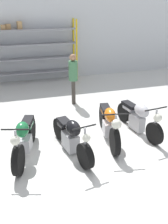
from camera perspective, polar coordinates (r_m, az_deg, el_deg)
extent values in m
plane|color=silver|center=(6.74, 1.00, -6.77)|extent=(30.00, 30.00, 0.00)
cube|color=silver|center=(12.15, -8.62, 15.83)|extent=(30.00, 0.08, 3.60)
cylinder|color=yellow|center=(11.86, -1.66, 13.83)|extent=(0.08, 0.08, 2.76)
cylinder|color=yellow|center=(12.38, -2.37, 14.24)|extent=(0.08, 0.08, 2.76)
cube|color=gray|center=(11.95, -12.21, 8.89)|extent=(4.35, 0.55, 0.05)
cube|color=gray|center=(11.81, -12.47, 11.82)|extent=(4.35, 0.55, 0.05)
cube|color=gray|center=(11.70, -12.75, 14.82)|extent=(4.35, 0.55, 0.05)
cube|color=gray|center=(11.62, -13.04, 17.87)|extent=(4.35, 0.55, 0.05)
cube|color=#A87F51|center=(11.57, -18.00, 17.94)|extent=(0.20, 0.24, 0.20)
cube|color=#A87F51|center=(11.67, -16.92, 18.16)|extent=(0.22, 0.25, 0.21)
cube|color=tan|center=(11.68, -14.54, 18.66)|extent=(0.21, 0.33, 0.31)
cylinder|color=black|center=(5.61, -14.78, -10.58)|extent=(0.33, 0.68, 0.67)
cylinder|color=black|center=(6.75, -12.08, -4.03)|extent=(0.33, 0.68, 0.67)
cube|color=#ADADB2|center=(6.23, -13.17, -7.03)|extent=(0.36, 0.45, 0.33)
ellipsoid|color=#196B38|center=(5.86, -13.94, -3.90)|extent=(0.41, 0.51, 0.35)
cube|color=black|center=(6.34, -12.86, -2.11)|extent=(0.40, 0.62, 0.10)
cube|color=#196B38|center=(6.41, -12.71, -2.68)|extent=(0.31, 0.44, 0.12)
cylinder|color=#ADADB2|center=(5.43, -15.12, -7.36)|extent=(0.06, 0.06, 0.71)
sphere|color=silver|center=(5.30, -15.47, -6.33)|extent=(0.20, 0.20, 0.20)
cylinder|color=black|center=(5.29, -15.45, -3.88)|extent=(0.57, 0.20, 0.04)
cylinder|color=black|center=(5.62, 0.29, -10.01)|extent=(0.26, 0.62, 0.60)
cylinder|color=black|center=(6.78, -5.54, -3.82)|extent=(0.26, 0.62, 0.60)
cube|color=#ADADB2|center=(6.24, -3.11, -6.66)|extent=(0.37, 0.56, 0.43)
ellipsoid|color=black|center=(5.89, -2.51, -3.72)|extent=(0.40, 0.56, 0.37)
cube|color=black|center=(6.33, -4.48, -2.26)|extent=(0.34, 0.52, 0.10)
cube|color=black|center=(6.44, -4.76, -2.68)|extent=(0.28, 0.37, 0.12)
cylinder|color=#ADADB2|center=(5.45, 0.20, -6.86)|extent=(0.06, 0.06, 0.70)
sphere|color=silver|center=(5.33, 0.55, -5.94)|extent=(0.18, 0.18, 0.18)
cylinder|color=black|center=(5.31, 0.05, -3.48)|extent=(0.56, 0.14, 0.04)
cylinder|color=black|center=(6.11, 7.06, -6.76)|extent=(0.25, 0.69, 0.67)
cylinder|color=black|center=(7.38, 4.43, -1.04)|extent=(0.25, 0.69, 0.67)
cube|color=#ADADB2|center=(6.80, 5.51, -3.70)|extent=(0.32, 0.45, 0.34)
ellipsoid|color=orange|center=(6.44, 5.99, -0.66)|extent=(0.38, 0.58, 0.34)
cube|color=black|center=(6.97, 4.97, 0.87)|extent=(0.33, 0.59, 0.10)
cube|color=orange|center=(7.03, 4.90, 0.29)|extent=(0.27, 0.42, 0.12)
cylinder|color=#ADADB2|center=(5.96, 7.18, -3.74)|extent=(0.06, 0.06, 0.71)
sphere|color=silver|center=(5.83, 7.42, -2.73)|extent=(0.24, 0.24, 0.24)
cylinder|color=black|center=(5.83, 7.29, -0.53)|extent=(0.71, 0.16, 0.04)
cylinder|color=black|center=(6.76, 15.79, -4.75)|extent=(0.19, 0.61, 0.60)
cylinder|color=black|center=(7.82, 9.11, -0.09)|extent=(0.19, 0.61, 0.60)
cube|color=#ADADB2|center=(7.32, 11.96, -2.31)|extent=(0.27, 0.54, 0.44)
ellipsoid|color=#B7B7BF|center=(7.02, 13.04, 0.33)|extent=(0.36, 0.58, 0.35)
cube|color=black|center=(7.48, 10.40, 1.60)|extent=(0.31, 0.60, 0.10)
cube|color=#B7B7BF|center=(7.52, 10.28, 1.00)|extent=(0.25, 0.42, 0.12)
cylinder|color=#ADADB2|center=(6.62, 16.00, -2.09)|extent=(0.06, 0.06, 0.68)
sphere|color=silver|center=(6.52, 16.51, -1.27)|extent=(0.22, 0.22, 0.22)
cylinder|color=black|center=(6.51, 16.17, 0.70)|extent=(0.67, 0.11, 0.04)
cylinder|color=#38332D|center=(9.20, -2.45, 4.80)|extent=(0.13, 0.13, 0.87)
cylinder|color=#38332D|center=(9.03, -2.38, 4.43)|extent=(0.13, 0.13, 0.87)
cylinder|color=#3F724C|center=(8.89, -2.50, 9.39)|extent=(0.38, 0.38, 0.69)
sphere|color=#9E7051|center=(8.79, -2.56, 12.33)|extent=(0.24, 0.24, 0.24)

